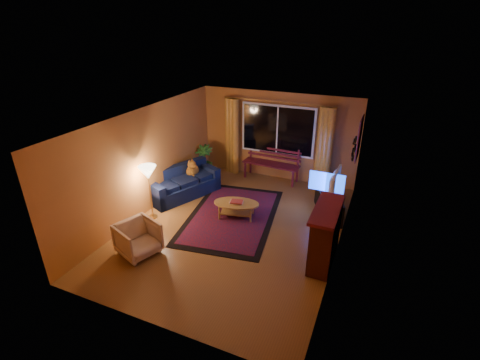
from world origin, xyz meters
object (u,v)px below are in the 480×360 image
at_px(coffee_table, 236,210).
at_px(tv_console, 328,204).
at_px(armchair, 138,237).
at_px(floor_lamp, 150,193).
at_px(sofa, 183,182).
at_px(bench, 271,172).

distance_m(coffee_table, tv_console, 2.20).
relative_size(armchair, floor_lamp, 0.57).
bearing_deg(floor_lamp, armchair, -64.61).
distance_m(floor_lamp, coffee_table, 2.03).
xyz_separation_m(sofa, armchair, (0.51, -2.51, -0.01)).
bearing_deg(sofa, armchair, -54.60).
height_order(bench, coffee_table, bench).
distance_m(sofa, coffee_table, 1.81).
relative_size(armchair, coffee_table, 0.70).
height_order(floor_lamp, coffee_table, floor_lamp).
bearing_deg(sofa, tv_console, 31.78).
distance_m(bench, sofa, 2.59).
bearing_deg(coffee_table, sofa, 164.75).
height_order(bench, floor_lamp, floor_lamp).
xyz_separation_m(bench, armchair, (-1.29, -4.36, 0.13)).
distance_m(armchair, coffee_table, 2.38).
relative_size(sofa, armchair, 2.55).
xyz_separation_m(bench, coffee_table, (-0.07, -2.32, -0.05)).
bearing_deg(tv_console, armchair, -157.65).
height_order(floor_lamp, tv_console, floor_lamp).
bearing_deg(sofa, floor_lamp, -69.78).
bearing_deg(tv_console, floor_lamp, -175.96).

